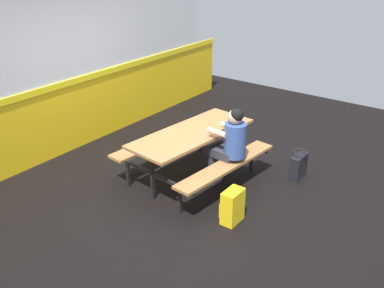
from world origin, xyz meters
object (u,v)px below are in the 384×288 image
at_px(picnic_table_main, 192,142).
at_px(student_nearer, 230,141).
at_px(tote_bag_bright, 299,166).
at_px(backpack_dark, 232,206).

xyz_separation_m(picnic_table_main, student_nearer, (0.11, -0.57, 0.13)).
distance_m(picnic_table_main, tote_bag_bright, 1.62).
bearing_deg(picnic_table_main, student_nearer, -78.78).
bearing_deg(backpack_dark, tote_bag_bright, -7.15).
bearing_deg(tote_bag_bright, student_nearer, 140.74).
xyz_separation_m(picnic_table_main, tote_bag_bright, (0.95, -1.25, -0.38)).
relative_size(student_nearer, backpack_dark, 2.74).
bearing_deg(student_nearer, tote_bag_bright, -39.26).
xyz_separation_m(backpack_dark, tote_bag_bright, (1.54, -0.19, -0.02)).
bearing_deg(tote_bag_bright, backpack_dark, 172.85).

